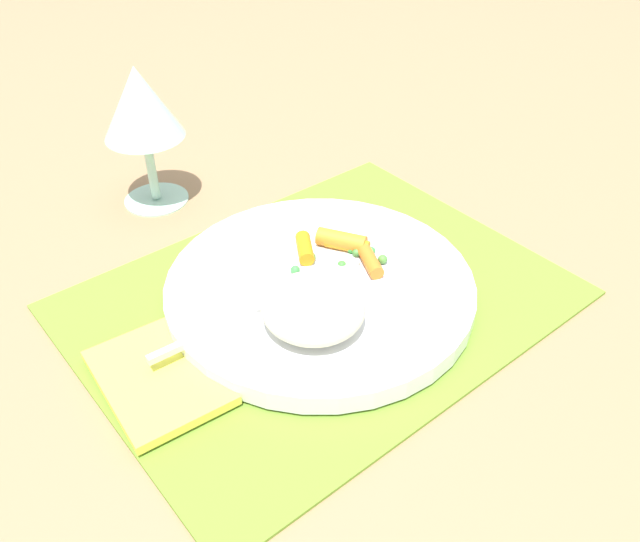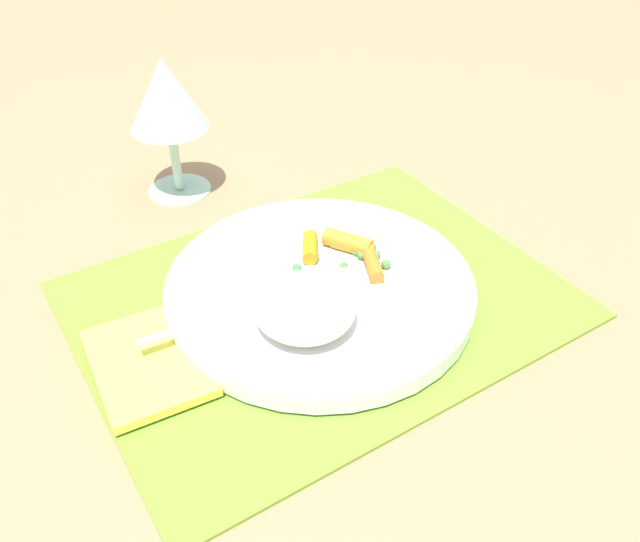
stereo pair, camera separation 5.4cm
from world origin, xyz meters
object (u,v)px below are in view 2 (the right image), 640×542
Objects in this scene: rice_mound at (304,307)px; fork at (278,292)px; plate at (320,288)px; wine_glass at (166,98)px; napkin at (149,364)px; carrot_portion at (346,248)px.

fork is at bearing 90.60° from rice_mound.
wine_glass reaches higher than plate.
fork is 1.81× the size of napkin.
carrot_portion is 0.45× the size of fork.
napkin is (-0.20, -0.02, -0.02)m from carrot_portion.
carrot_portion is at bearing 36.43° from rice_mound.
carrot_portion reaches higher than napkin.
fork is 0.25m from wine_glass.
wine_glass reaches higher than carrot_portion.
rice_mound is 0.75× the size of napkin.
plate is at bearing -154.70° from carrot_portion.
carrot_portion is at bearing 11.61° from fork.
carrot_portion is (0.04, 0.02, 0.02)m from plate.
napkin is at bearing -174.05° from carrot_portion.
plate is at bearing 45.01° from rice_mound.
rice_mound is at bearing -92.03° from wine_glass.
rice_mound is (-0.04, -0.04, 0.03)m from plate.
plate is 2.40× the size of napkin.
carrot_portion is 0.20m from napkin.
wine_glass is at bearing 96.99° from plate.
plate is 0.06m from rice_mound.
napkin is (-0.16, -0.00, -0.00)m from plate.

